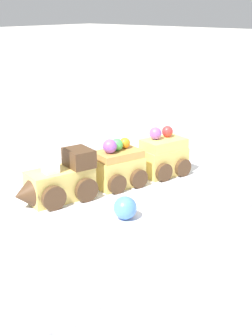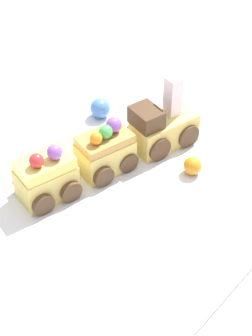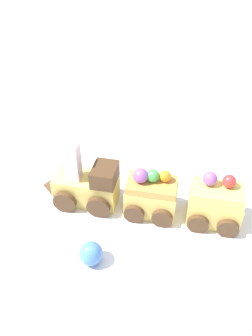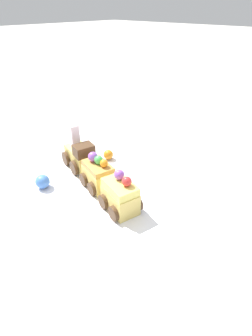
% 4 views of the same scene
% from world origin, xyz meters
% --- Properties ---
extents(ground_plane, '(10.00, 10.00, 0.00)m').
position_xyz_m(ground_plane, '(0.00, 0.00, 0.00)').
color(ground_plane, beige).
extents(display_board, '(0.82, 0.42, 0.01)m').
position_xyz_m(display_board, '(0.00, 0.00, 0.01)').
color(display_board, white).
rests_on(display_board, ground_plane).
extents(cake_train_locomotive, '(0.12, 0.08, 0.10)m').
position_xyz_m(cake_train_locomotive, '(0.08, 0.00, 0.04)').
color(cake_train_locomotive, '#EACC66').
rests_on(cake_train_locomotive, display_board).
extents(cake_car_caramel, '(0.08, 0.08, 0.08)m').
position_xyz_m(cake_car_caramel, '(-0.02, 0.03, 0.04)').
color(cake_car_caramel, '#EACC66').
rests_on(cake_car_caramel, display_board).
extents(cake_car_lemon, '(0.08, 0.08, 0.08)m').
position_xyz_m(cake_car_lemon, '(-0.10, 0.05, 0.04)').
color(cake_car_lemon, '#EACC66').
rests_on(cake_car_lemon, display_board).
extents(gumball_orange, '(0.02, 0.02, 0.02)m').
position_xyz_m(gumball_orange, '(0.05, -0.07, 0.02)').
color(gumball_orange, orange).
rests_on(gumball_orange, display_board).
extents(gumball_blue, '(0.03, 0.03, 0.03)m').
position_xyz_m(gumball_blue, '(0.07, 0.11, 0.03)').
color(gumball_blue, '#4C84E0').
rests_on(gumball_blue, display_board).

